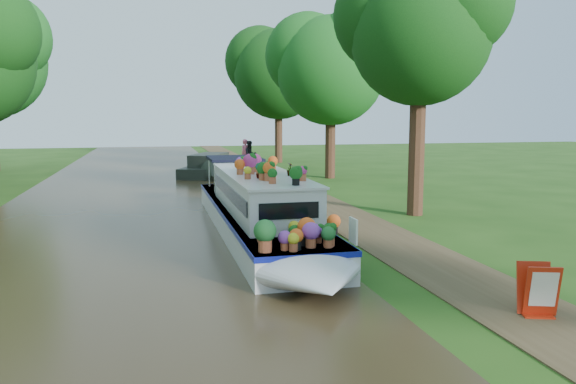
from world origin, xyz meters
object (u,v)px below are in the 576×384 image
(second_boat, at_px, (209,167))
(pedestrian_pink, at_px, (246,154))
(plant_boat, at_px, (261,209))
(pedestrian_dark, at_px, (250,155))
(sandwich_board, at_px, (538,292))

(second_boat, xyz_separation_m, pedestrian_pink, (2.80, 3.82, 0.48))
(plant_boat, relative_size, second_boat, 1.91)
(second_boat, distance_m, pedestrian_pink, 4.76)
(second_boat, bearing_deg, pedestrian_dark, 72.29)
(sandwich_board, bearing_deg, pedestrian_pink, 109.70)
(plant_boat, xyz_separation_m, pedestrian_pink, (3.02, 20.94, 0.15))
(second_boat, distance_m, pedestrian_dark, 4.79)
(plant_boat, xyz_separation_m, sandwich_board, (3.52, -7.47, -0.40))
(sandwich_board, xyz_separation_m, pedestrian_dark, (-0.23, 28.24, 0.50))
(pedestrian_dark, bearing_deg, second_boat, -147.01)
(plant_boat, bearing_deg, pedestrian_dark, 80.99)
(plant_boat, xyz_separation_m, pedestrian_dark, (3.29, 20.76, 0.09))
(pedestrian_pink, bearing_deg, plant_boat, -122.68)
(sandwich_board, xyz_separation_m, pedestrian_pink, (-0.50, 28.41, 0.55))
(plant_boat, height_order, pedestrian_pink, plant_boat)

